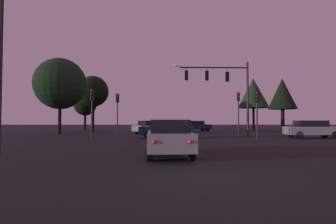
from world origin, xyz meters
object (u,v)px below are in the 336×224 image
(traffic_light_far_side, at_px, (238,105))
(tree_right_cluster, at_px, (85,105))
(traffic_light_corner_left, at_px, (117,106))
(car_nearside_lane, at_px, (169,137))
(tree_behind_sign, at_px, (282,94))
(traffic_light_corner_right, at_px, (257,105))
(tree_center_horizon, at_px, (93,92))
(car_crossing_left, at_px, (165,129))
(car_far_lane, at_px, (196,126))
(parking_lot_lamp_post, at_px, (1,46))
(tree_left_far, at_px, (60,84))
(traffic_signal_mast_arm, at_px, (224,84))
(car_crossing_right, at_px, (312,129))
(car_parked_lot, at_px, (150,127))
(tree_lot_edge, at_px, (253,93))
(traffic_light_median, at_px, (92,104))

(traffic_light_far_side, bearing_deg, tree_right_cluster, 143.41)
(traffic_light_corner_left, xyz_separation_m, car_nearside_lane, (5.16, -16.22, -2.26))
(tree_behind_sign, relative_size, tree_right_cluster, 1.14)
(traffic_light_corner_right, xyz_separation_m, tree_center_horizon, (-17.23, 14.77, 2.70))
(traffic_light_far_side, distance_m, car_crossing_left, 9.49)
(car_far_lane, xyz_separation_m, parking_lot_lamp_post, (-11.73, -27.07, 4.01))
(traffic_light_far_side, distance_m, tree_right_cluster, 25.86)
(car_far_lane, xyz_separation_m, tree_left_far, (-16.37, -8.71, 4.90))
(traffic_signal_mast_arm, height_order, tree_behind_sign, traffic_signal_mast_arm)
(parking_lot_lamp_post, bearing_deg, tree_behind_sign, 44.48)
(car_far_lane, height_order, parking_lot_lamp_post, parking_lot_lamp_post)
(traffic_light_corner_right, bearing_deg, car_crossing_right, 16.15)
(car_crossing_right, bearing_deg, tree_center_horizon, 149.44)
(tree_center_horizon, bearing_deg, tree_right_cluster, 114.14)
(traffic_light_corner_left, relative_size, car_parked_lot, 1.02)
(traffic_signal_mast_arm, distance_m, tree_behind_sign, 12.89)
(traffic_light_far_side, relative_size, parking_lot_lamp_post, 0.60)
(car_parked_lot, bearing_deg, traffic_light_far_side, -17.96)
(tree_left_far, height_order, tree_lot_edge, tree_left_far)
(car_parked_lot, distance_m, parking_lot_lamp_post, 20.33)
(traffic_light_corner_right, height_order, tree_right_cluster, tree_right_cluster)
(traffic_light_corner_right, bearing_deg, car_crossing_left, 168.64)
(car_crossing_left, bearing_deg, traffic_light_far_side, 33.66)
(traffic_light_median, xyz_separation_m, tree_lot_edge, (20.14, 23.00, 3.25))
(car_nearside_lane, xyz_separation_m, tree_lot_edge, (14.24, 32.48, 5.29))
(traffic_light_corner_right, distance_m, car_far_lane, 17.91)
(traffic_light_corner_right, xyz_separation_m, tree_left_far, (-19.34, 8.84, 2.92))
(traffic_light_corner_left, distance_m, car_far_lane, 14.94)
(parking_lot_lamp_post, distance_m, tree_center_horizon, 24.42)
(car_crossing_left, height_order, tree_center_horizon, tree_center_horizon)
(car_far_lane, bearing_deg, car_crossing_right, -62.99)
(traffic_light_corner_right, bearing_deg, traffic_light_median, -177.39)
(traffic_light_far_side, xyz_separation_m, car_crossing_right, (4.93, -5.06, -2.37))
(tree_left_far, bearing_deg, tree_behind_sign, 7.10)
(car_parked_lot, bearing_deg, traffic_signal_mast_arm, -41.36)
(car_crossing_left, height_order, tree_behind_sign, tree_behind_sign)
(tree_lot_edge, bearing_deg, car_crossing_left, -124.57)
(tree_center_horizon, bearing_deg, traffic_light_median, -74.89)
(traffic_light_far_side, relative_size, car_far_lane, 0.99)
(traffic_signal_mast_arm, relative_size, tree_behind_sign, 1.02)
(tree_behind_sign, relative_size, tree_center_horizon, 0.90)
(tree_lot_edge, bearing_deg, tree_center_horizon, -162.54)
(tree_left_far, bearing_deg, tree_lot_edge, 27.20)
(car_parked_lot, height_order, parking_lot_lamp_post, parking_lot_lamp_post)
(car_crossing_right, bearing_deg, car_crossing_left, -179.86)
(car_crossing_right, relative_size, tree_center_horizon, 0.60)
(car_crossing_right, bearing_deg, tree_left_far, 163.37)
(tree_lot_edge, bearing_deg, car_far_lane, -154.18)
(car_nearside_lane, bearing_deg, car_far_lane, 81.31)
(traffic_light_corner_right, height_order, car_parked_lot, traffic_light_corner_right)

